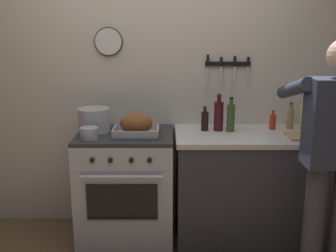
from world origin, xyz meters
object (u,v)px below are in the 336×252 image
(person_cook, at_px, (332,151))
(bottle_olive_oil, at_px, (230,117))
(bottle_soy_sauce, at_px, (204,120))
(bottle_cooking_oil, at_px, (303,116))
(stove, at_px, (125,186))
(roasting_pan, at_px, (135,125))
(bottle_hot_sauce, at_px, (271,122))
(stock_pot, at_px, (93,120))
(bottle_wine_red, at_px, (218,115))
(saucepan, at_px, (88,133))
(cutting_board, at_px, (310,136))
(bottle_vinegar, at_px, (289,118))

(person_cook, bearing_deg, bottle_olive_oil, 25.58)
(bottle_soy_sauce, bearing_deg, bottle_cooking_oil, 1.14)
(stove, distance_m, roasting_pan, 0.55)
(bottle_soy_sauce, bearing_deg, bottle_hot_sauce, 3.95)
(bottle_olive_oil, xyz_separation_m, bottle_cooking_oil, (0.61, 0.05, -0.00))
(bottle_hot_sauce, bearing_deg, bottle_olive_oil, -168.72)
(stove, height_order, bottle_soy_sauce, bottle_soy_sauce)
(stock_pot, height_order, bottle_wine_red, bottle_wine_red)
(stock_pot, bearing_deg, bottle_olive_oil, -0.48)
(roasting_pan, height_order, bottle_hot_sauce, roasting_pan)
(bottle_hot_sauce, xyz_separation_m, bottle_olive_oil, (-0.36, -0.07, 0.05))
(bottle_cooking_oil, bearing_deg, roasting_pan, -172.36)
(stock_pot, bearing_deg, roasting_pan, -22.22)
(stove, bearing_deg, saucepan, -147.22)
(person_cook, distance_m, cutting_board, 0.52)
(bottle_soy_sauce, bearing_deg, bottle_wine_red, -1.27)
(bottle_olive_oil, relative_size, bottle_vinegar, 1.28)
(stove, bearing_deg, bottle_wine_red, 6.87)
(stove, relative_size, bottle_hot_sauce, 5.65)
(saucepan, bearing_deg, person_cook, -15.94)
(cutting_board, bearing_deg, saucepan, -178.62)
(bottle_vinegar, bearing_deg, stock_pot, -177.13)
(stove, relative_size, bottle_vinegar, 4.07)
(saucepan, bearing_deg, bottle_vinegar, 11.01)
(bottle_vinegar, relative_size, bottle_soy_sauce, 1.09)
(stove, relative_size, bottle_wine_red, 2.96)
(person_cook, height_order, roasting_pan, person_cook)
(stove, height_order, bottle_wine_red, bottle_wine_red)
(cutting_board, bearing_deg, bottle_soy_sauce, 164.90)
(stove, relative_size, bottle_soy_sauce, 4.45)
(person_cook, height_order, saucepan, person_cook)
(stove, xyz_separation_m, bottle_wine_red, (0.76, 0.09, 0.58))
(stock_pot, distance_m, bottle_wine_red, 1.01)
(roasting_pan, distance_m, bottle_wine_red, 0.68)
(bottle_wine_red, bearing_deg, bottle_soy_sauce, 178.73)
(bottle_vinegar, bearing_deg, bottle_cooking_oil, -22.22)
(saucepan, bearing_deg, stove, 32.78)
(bottle_hot_sauce, relative_size, bottle_wine_red, 0.52)
(stock_pot, height_order, bottle_vinegar, bottle_vinegar)
(bottle_wine_red, xyz_separation_m, bottle_cooking_oil, (0.70, 0.02, -0.01))
(person_cook, distance_m, stock_pot, 1.80)
(bottle_vinegar, height_order, bottle_wine_red, bottle_wine_red)
(cutting_board, distance_m, bottle_cooking_oil, 0.25)
(person_cook, xyz_separation_m, bottle_olive_oil, (-0.55, 0.70, 0.07))
(bottle_olive_oil, bearing_deg, person_cook, -51.49)
(roasting_pan, bearing_deg, bottle_wine_red, 13.97)
(person_cook, relative_size, cutting_board, 4.61)
(person_cook, distance_m, bottle_olive_oil, 0.89)
(saucepan, xyz_separation_m, bottle_olive_oil, (1.10, 0.22, 0.07))
(stock_pot, relative_size, saucepan, 1.87)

